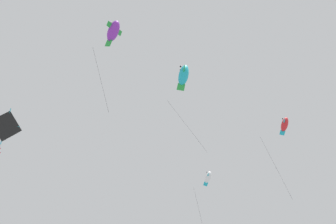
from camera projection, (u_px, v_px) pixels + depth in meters
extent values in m
ellipsoid|color=white|center=(208.00, 177.00, 32.27)|extent=(1.00, 0.96, 1.21)
cube|color=#1EB2C6|center=(208.00, 175.00, 32.07)|extent=(0.35, 0.38, 0.24)
cube|color=#1EB2C6|center=(209.00, 177.00, 32.57)|extent=(0.35, 0.38, 0.24)
cube|color=#1EB2C6|center=(206.00, 184.00, 32.05)|extent=(0.37, 0.32, 0.45)
sphere|color=black|center=(207.00, 172.00, 32.34)|extent=(0.14, 0.14, 0.11)
sphere|color=black|center=(207.00, 173.00, 32.60)|extent=(0.14, 0.14, 0.11)
cube|color=black|center=(6.00, 126.00, 22.92)|extent=(0.34, 2.07, 2.08)
cylinder|color=#1EB2C6|center=(6.00, 126.00, 22.94)|extent=(0.39, 0.14, 2.39)
cylinder|color=#1EB2C6|center=(7.00, 123.00, 23.01)|extent=(0.21, 1.69, 0.05)
cylinder|color=#47474C|center=(0.00, 146.00, 22.43)|extent=(0.02, 0.04, 0.29)
cube|color=red|center=(0.00, 149.00, 22.38)|extent=(0.16, 0.09, 0.06)
ellipsoid|color=red|center=(285.00, 124.00, 27.79)|extent=(1.05, 0.91, 1.28)
cube|color=#1EB2C6|center=(284.00, 121.00, 27.59)|extent=(0.30, 0.43, 0.25)
cube|color=#1EB2C6|center=(286.00, 124.00, 28.08)|extent=(0.30, 0.43, 0.25)
cube|color=#1EB2C6|center=(282.00, 133.00, 27.61)|extent=(0.44, 0.25, 0.48)
sphere|color=black|center=(283.00, 119.00, 27.88)|extent=(0.15, 0.14, 0.12)
sphere|color=black|center=(283.00, 120.00, 28.14)|extent=(0.15, 0.14, 0.12)
cylinder|color=#47474C|center=(276.00, 168.00, 27.51)|extent=(0.54, 2.27, 4.64)
ellipsoid|color=#1EB2C6|center=(184.00, 75.00, 25.79)|extent=(1.28, 1.31, 1.79)
cube|color=green|center=(184.00, 70.00, 25.49)|extent=(0.54, 0.47, 0.37)
cube|color=green|center=(184.00, 76.00, 26.26)|extent=(0.54, 0.47, 0.37)
cube|color=green|center=(181.00, 87.00, 25.37)|extent=(0.43, 0.52, 0.62)
sphere|color=black|center=(181.00, 66.00, 25.85)|extent=(0.20, 0.20, 0.15)
sphere|color=black|center=(181.00, 70.00, 26.26)|extent=(0.20, 0.20, 0.15)
cylinder|color=#47474C|center=(186.00, 125.00, 25.54)|extent=(2.30, 1.64, 4.37)
ellipsoid|color=purple|center=(113.00, 31.00, 22.43)|extent=(1.27, 1.01, 1.55)
cube|color=green|center=(110.00, 25.00, 22.19)|extent=(0.31, 0.53, 0.31)
cube|color=green|center=(118.00, 32.00, 22.73)|extent=(0.31, 0.53, 0.31)
cube|color=green|center=(109.00, 43.00, 22.25)|extent=(0.57, 0.23, 0.58)
sphere|color=black|center=(111.00, 23.00, 22.55)|extent=(0.17, 0.15, 0.15)
sphere|color=black|center=(115.00, 26.00, 22.84)|extent=(0.17, 0.15, 0.15)
cylinder|color=#47474C|center=(100.00, 79.00, 21.84)|extent=(0.13, 1.42, 4.15)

